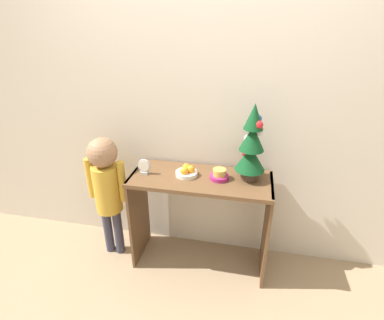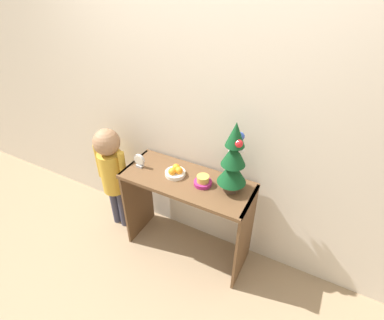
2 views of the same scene
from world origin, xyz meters
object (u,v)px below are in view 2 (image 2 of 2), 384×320
object	(u,v)px
singing_bowl	(203,181)
desk_clock	(139,161)
fruit_bowl	(175,172)
mini_tree	(233,160)
child_figure	(111,167)

from	to	relation	value
singing_bowl	desk_clock	xyz separation A→B (m)	(-0.56, -0.03, 0.03)
fruit_bowl	mini_tree	bearing A→B (deg)	4.75
desk_clock	fruit_bowl	bearing A→B (deg)	7.24
fruit_bowl	desk_clock	xyz separation A→B (m)	(-0.32, -0.04, 0.03)
child_figure	singing_bowl	bearing A→B (deg)	2.44
singing_bowl	desk_clock	size ratio (longest dim) A/B	1.16
fruit_bowl	child_figure	distance (m)	0.66
fruit_bowl	singing_bowl	distance (m)	0.24
singing_bowl	child_figure	world-z (taller)	child_figure
fruit_bowl	singing_bowl	world-z (taller)	fruit_bowl
mini_tree	desk_clock	xyz separation A→B (m)	(-0.77, -0.08, -0.21)
mini_tree	child_figure	world-z (taller)	mini_tree
mini_tree	singing_bowl	size ratio (longest dim) A/B	4.08
child_figure	desk_clock	bearing A→B (deg)	0.50
fruit_bowl	singing_bowl	xyz separation A→B (m)	(0.24, -0.01, 0.00)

